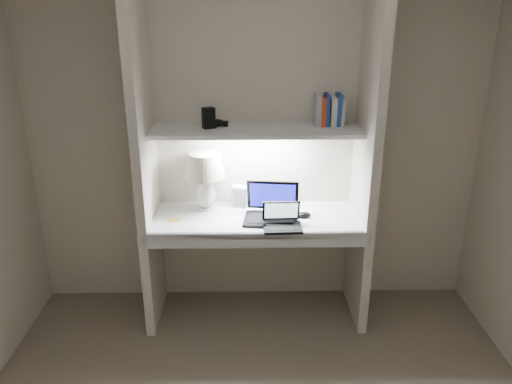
{
  "coord_description": "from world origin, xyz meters",
  "views": [
    {
      "loc": [
        -0.06,
        -1.92,
        2.15
      ],
      "look_at": [
        -0.0,
        1.05,
        1.02
      ],
      "focal_mm": 35.0,
      "sensor_mm": 36.0,
      "label": 1
    }
  ],
  "objects_px": {
    "book_row": "(329,110)",
    "speaker": "(240,196)",
    "table_lamp": "(205,172)",
    "laptop_main": "(272,210)",
    "laptop_netbook": "(282,221)"
  },
  "relations": [
    {
      "from": "book_row",
      "to": "speaker",
      "type": "bearing_deg",
      "value": -179.36
    },
    {
      "from": "table_lamp",
      "to": "speaker",
      "type": "bearing_deg",
      "value": 12.82
    },
    {
      "from": "laptop_netbook",
      "to": "speaker",
      "type": "distance_m",
      "value": 0.46
    },
    {
      "from": "laptop_main",
      "to": "book_row",
      "type": "height_order",
      "value": "book_row"
    },
    {
      "from": "table_lamp",
      "to": "laptop_netbook",
      "type": "height_order",
      "value": "table_lamp"
    },
    {
      "from": "table_lamp",
      "to": "book_row",
      "type": "bearing_deg",
      "value": 4.15
    },
    {
      "from": "laptop_main",
      "to": "laptop_netbook",
      "type": "relative_size",
      "value": 1.54
    },
    {
      "from": "table_lamp",
      "to": "laptop_main",
      "type": "height_order",
      "value": "table_lamp"
    },
    {
      "from": "table_lamp",
      "to": "book_row",
      "type": "xyz_separation_m",
      "value": [
        0.85,
        0.06,
        0.42
      ]
    },
    {
      "from": "laptop_netbook",
      "to": "speaker",
      "type": "bearing_deg",
      "value": 125.49
    },
    {
      "from": "table_lamp",
      "to": "laptop_netbook",
      "type": "xyz_separation_m",
      "value": [
        0.52,
        -0.31,
        -0.24
      ]
    },
    {
      "from": "book_row",
      "to": "table_lamp",
      "type": "bearing_deg",
      "value": -175.85
    },
    {
      "from": "speaker",
      "to": "laptop_netbook",
      "type": "bearing_deg",
      "value": -33.56
    },
    {
      "from": "laptop_main",
      "to": "book_row",
      "type": "xyz_separation_m",
      "value": [
        0.39,
        0.22,
        0.64
      ]
    },
    {
      "from": "table_lamp",
      "to": "book_row",
      "type": "relative_size",
      "value": 1.95
    }
  ]
}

